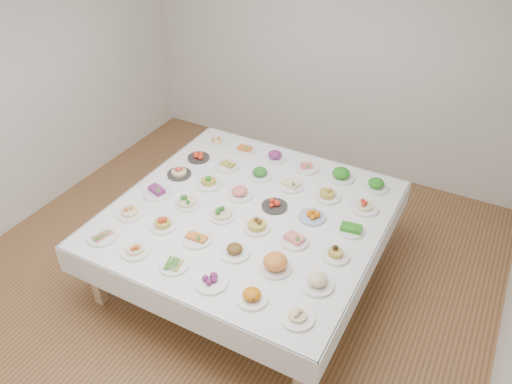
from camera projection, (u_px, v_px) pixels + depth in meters
The scene contains 38 objects.
room_envelope at pixel (220, 108), 3.94m from camera, with size 5.02×5.02×2.81m.
display_table at pixel (248, 217), 4.66m from camera, with size 2.42×2.42×0.75m.
dish_0 at pixel (102, 236), 4.30m from camera, with size 0.25×0.25×0.06m.
dish_1 at pixel (135, 248), 4.14m from camera, with size 0.24×0.24×0.11m.
dish_2 at pixel (174, 265), 4.02m from camera, with size 0.24×0.24×0.05m.
dish_3 at pixel (211, 280), 3.86m from camera, with size 0.26×0.26×0.10m.
dish_4 at pixel (252, 294), 3.72m from camera, with size 0.24×0.24×0.13m.
dish_5 at pixel (297, 314), 3.57m from camera, with size 0.25×0.25×0.11m.
dish_6 at pixel (130, 210), 4.55m from camera, with size 0.24×0.24×0.12m.
dish_7 at pixel (162, 222), 4.40m from camera, with size 0.24×0.24×0.13m.
dish_8 at pixel (197, 236), 4.27m from camera, with size 0.25×0.25×0.11m.
dish_9 at pixel (235, 248), 4.13m from camera, with size 0.25×0.25×0.13m.
dish_10 at pixel (275, 262), 3.97m from camera, with size 0.28×0.28×0.16m.
dish_11 at pixel (317, 280), 3.83m from camera, with size 0.26×0.26×0.13m.
dish_12 at pixel (157, 189), 4.82m from camera, with size 0.27×0.27×0.12m.
dish_13 at pixel (187, 199), 4.67m from camera, with size 0.26×0.26×0.14m.
dish_14 at pixel (222, 211), 4.52m from camera, with size 0.25×0.25×0.14m.
dish_15 at pixel (257, 223), 4.38m from camera, with size 0.24×0.23×0.14m.
dish_16 at pixel (294, 238), 4.25m from camera, with size 0.25×0.25×0.12m.
dish_17 at pixel (336, 252), 4.10m from camera, with size 0.23×0.23×0.12m.
dish_18 at pixel (179, 170), 5.08m from camera, with size 0.24×0.24×0.13m.
dish_19 at pixel (208, 179), 4.93m from camera, with size 0.27×0.27×0.15m.
dish_20 at pixel (240, 191), 4.79m from camera, with size 0.24×0.24×0.13m.
dish_21 at pixel (275, 204), 4.65m from camera, with size 0.24×0.24×0.09m.
dish_22 at pixel (312, 215), 4.52m from camera, with size 0.25×0.25×0.09m.
dish_23 at pixel (351, 227), 4.36m from camera, with size 0.23×0.23×0.11m.
dish_24 at pixel (198, 156), 5.35m from camera, with size 0.23×0.23×0.10m.
dish_25 at pixel (228, 164), 5.22m from camera, with size 0.26×0.26×0.10m.
dish_26 at pixel (260, 171), 5.05m from camera, with size 0.24×0.24×0.13m.
dish_27 at pixel (291, 183), 4.91m from camera, with size 0.25×0.25×0.11m.
dish_28 at pixel (327, 192), 4.76m from camera, with size 0.26×0.26×0.14m.
dish_29 at pixel (365, 204), 4.62m from camera, with size 0.26×0.26×0.13m.
dish_30 at pixel (217, 139), 5.60m from camera, with size 0.24×0.24×0.12m.
dish_31 at pixel (245, 148), 5.47m from camera, with size 0.23×0.23×0.10m.
dish_32 at pixel (275, 155), 5.33m from camera, with size 0.24×0.24×0.12m.
dish_33 at pixel (306, 166), 5.19m from camera, with size 0.26×0.26×0.10m.
dish_34 at pixel (341, 172), 5.02m from camera, with size 0.29×0.29×0.16m.
dish_35 at pixel (376, 182), 4.88m from camera, with size 0.25×0.25×0.15m.
Camera 1 is at (1.96, -3.02, 3.60)m, focal length 35.00 mm.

